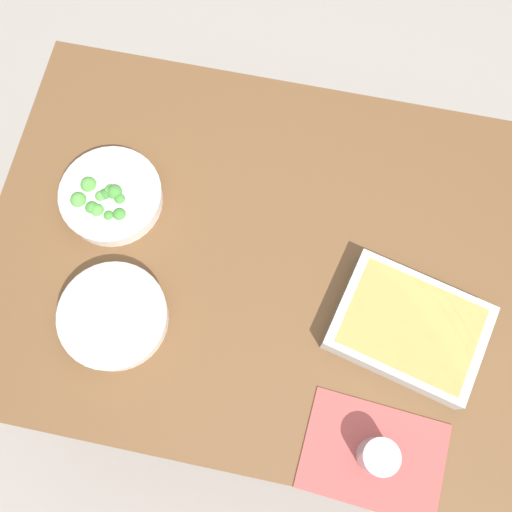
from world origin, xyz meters
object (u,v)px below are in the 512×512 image
(baking_dish, at_px, (409,328))
(stew_bowl, at_px, (114,316))
(spoon_by_stew, at_px, (114,300))
(broccoli_bowl, at_px, (111,196))
(drink_cup, at_px, (377,456))

(baking_dish, bearing_deg, stew_bowl, -170.67)
(stew_bowl, xyz_separation_m, spoon_by_stew, (-0.02, 0.04, -0.03))
(broccoli_bowl, relative_size, spoon_by_stew, 1.36)
(baking_dish, height_order, drink_cup, drink_cup)
(baking_dish, distance_m, drink_cup, 0.26)
(broccoli_bowl, xyz_separation_m, spoon_by_stew, (0.06, -0.22, -0.03))
(spoon_by_stew, bearing_deg, baking_dish, 5.50)
(stew_bowl, xyz_separation_m, baking_dish, (0.60, 0.10, 0.00))
(broccoli_bowl, distance_m, spoon_by_stew, 0.23)
(spoon_by_stew, bearing_deg, drink_cup, -18.91)
(stew_bowl, bearing_deg, drink_cup, -15.86)
(stew_bowl, relative_size, broccoli_bowl, 1.00)
(baking_dish, xyz_separation_m, drink_cup, (-0.03, -0.26, 0.00))
(broccoli_bowl, height_order, baking_dish, broccoli_bowl)
(drink_cup, bearing_deg, spoon_by_stew, 161.09)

